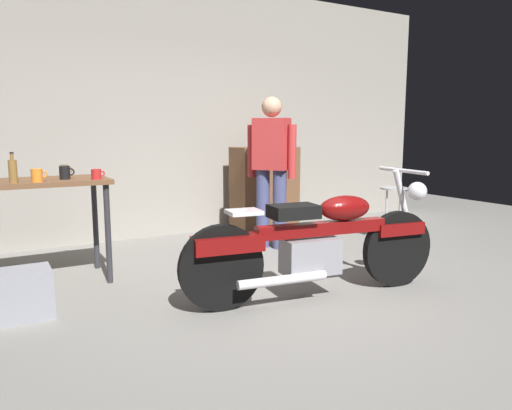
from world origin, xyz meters
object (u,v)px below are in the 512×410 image
Objects in this scene: mug_red_diner at (97,174)px; motorcycle at (318,241)px; storage_bin at (18,294)px; bottle at (13,171)px; mug_orange_travel at (37,175)px; mug_brown_stoneware at (65,170)px; wooden_dresser at (265,190)px; person_standing at (271,165)px; shop_stool at (393,199)px; mug_black_matte at (65,173)px.

motorcycle is at bearing -40.77° from mug_red_diner.
bottle is (0.05, 0.55, 0.83)m from storage_bin.
bottle is at bearing 178.31° from mug_orange_travel.
bottle is (-0.44, -0.42, 0.05)m from mug_brown_stoneware.
motorcycle is 19.42× the size of mug_red_diner.
wooden_dresser reaches higher than motorcycle.
motorcycle is 9.04× the size of bottle.
mug_brown_stoneware is at bearing 141.91° from motorcycle.
person_standing is 1.57m from shop_stool.
motorcycle is 3.40× the size of shop_stool.
mug_orange_travel is 1.16× the size of mug_brown_stoneware.
bottle reaches higher than storage_bin.
mug_brown_stoneware is at bearing 82.27° from mug_black_matte.
mug_black_matte reaches higher than mug_orange_travel.
wooden_dresser is at bearing 20.54° from bottle.
mug_brown_stoneware is (0.49, 0.97, 0.78)m from storage_bin.
person_standing is 13.54× the size of mug_black_matte.
motorcycle is at bearing 124.34° from person_standing.
storage_bin is at bearing 71.97° from person_standing.
mug_red_diner is at bearing 63.88° from person_standing.
mug_black_matte is 0.26m from mug_orange_travel.
wooden_dresser is at bearing 21.78° from mug_orange_travel.
wooden_dresser is 3.42m from storage_bin.
mug_orange_travel is at bearing -158.22° from wooden_dresser.
storage_bin is (-2.09, 0.69, -0.28)m from motorcycle.
person_standing reaches higher than mug_black_matte.
shop_stool is at bearing 38.53° from motorcycle.
wooden_dresser is 3.00m from mug_orange_travel.
storage_bin is 3.57× the size of mug_black_matte.
bottle is at bearing 156.73° from motorcycle.
motorcycle is at bearing -33.45° from mug_orange_travel.
mug_black_matte reaches higher than shop_stool.
bottle is at bearing -159.46° from wooden_dresser.
person_standing is at bearing 18.89° from storage_bin.
storage_bin is 1.34m from mug_brown_stoneware.
wooden_dresser reaches higher than shop_stool.
mug_brown_stoneware is (-1.60, 1.66, 0.50)m from motorcycle.
motorcycle is 2.44m from bottle.
shop_stool is at bearing -7.68° from mug_brown_stoneware.
mug_orange_travel is (0.22, 0.54, 0.78)m from storage_bin.
person_standing is 15.67× the size of mug_brown_stoneware.
wooden_dresser is 4.56× the size of bottle.
mug_orange_travel is 0.18m from bottle.
mug_red_diner is 0.48m from mug_brown_stoneware.
mug_brown_stoneware is (-2.13, 0.07, 0.03)m from person_standing.
storage_bin is (-2.62, -0.90, -0.76)m from person_standing.
shop_stool reaches higher than storage_bin.
mug_orange_travel is at bearing 154.58° from motorcycle.
mug_black_matte reaches higher than storage_bin.
mug_orange_travel is (-2.40, -0.36, 0.03)m from person_standing.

